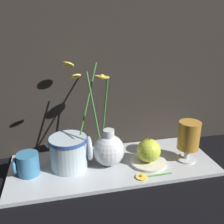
# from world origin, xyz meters

# --- Properties ---
(ground_plane) EXTENTS (6.00, 6.00, 0.00)m
(ground_plane) POSITION_xyz_m (0.00, 0.00, 0.00)
(ground_plane) COLOR black
(shelf) EXTENTS (0.68, 0.26, 0.01)m
(shelf) POSITION_xyz_m (0.00, 0.00, 0.01)
(shelf) COLOR #B2B7BC
(shelf) RESTS_ON ground_plane
(vase_with_flowers) EXTENTS (0.19, 0.16, 0.34)m
(vase_with_flowers) POSITION_xyz_m (-0.02, 0.00, 0.07)
(vase_with_flowers) COLOR silver
(vase_with_flowers) RESTS_ON shelf
(yellow_mug) EXTENTS (0.08, 0.07, 0.07)m
(yellow_mug) POSITION_xyz_m (-0.28, 0.00, 0.05)
(yellow_mug) COLOR teal
(yellow_mug) RESTS_ON shelf
(ceramic_pitcher) EXTENTS (0.15, 0.12, 0.12)m
(ceramic_pitcher) POSITION_xyz_m (-0.14, 0.01, 0.07)
(ceramic_pitcher) COLOR silver
(ceramic_pitcher) RESTS_ON shelf
(tea_glass) EXTENTS (0.07, 0.07, 0.14)m
(tea_glass) POSITION_xyz_m (0.25, -0.03, 0.10)
(tea_glass) COLOR silver
(tea_glass) RESTS_ON shelf
(saucer_plate) EXTENTS (0.12, 0.12, 0.01)m
(saucer_plate) POSITION_xyz_m (0.11, -0.03, 0.02)
(saucer_plate) COLOR silver
(saucer_plate) RESTS_ON shelf
(orange_fruit) EXTENTS (0.08, 0.08, 0.09)m
(orange_fruit) POSITION_xyz_m (0.11, -0.03, 0.06)
(orange_fruit) COLOR #B7C638
(orange_fruit) RESTS_ON saucer_plate
(loose_daisy) EXTENTS (0.12, 0.04, 0.01)m
(loose_daisy) POSITION_xyz_m (0.08, -0.10, 0.02)
(loose_daisy) COLOR #4C8E3D
(loose_daisy) RESTS_ON shelf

